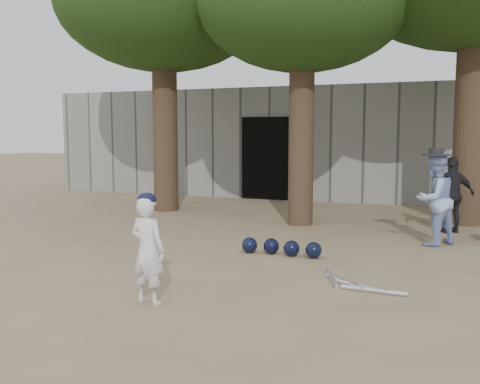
% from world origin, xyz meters
% --- Properties ---
extents(ground, '(70.00, 70.00, 0.00)m').
position_xyz_m(ground, '(0.00, 0.00, 0.00)').
color(ground, '#937C5E').
rests_on(ground, ground).
extents(boy_player, '(0.44, 0.32, 1.11)m').
position_xyz_m(boy_player, '(0.42, -1.12, 0.56)').
color(boy_player, white).
rests_on(boy_player, ground).
extents(spectator_blue, '(0.88, 0.89, 1.45)m').
position_xyz_m(spectator_blue, '(3.06, 3.06, 0.73)').
color(spectator_blue, '#94AAE4').
rests_on(spectator_blue, ground).
extents(spectator_dark, '(0.86, 0.64, 1.35)m').
position_xyz_m(spectator_dark, '(3.32, 4.31, 0.68)').
color(spectator_dark, black).
rests_on(spectator_dark, ground).
extents(back_building, '(16.00, 5.24, 3.00)m').
position_xyz_m(back_building, '(-0.00, 10.33, 1.50)').
color(back_building, gray).
rests_on(back_building, ground).
extents(helmet_row, '(1.19, 0.28, 0.23)m').
position_xyz_m(helmet_row, '(1.04, 1.49, 0.12)').
color(helmet_row, black).
rests_on(helmet_row, ground).
extents(bat_pile, '(1.05, 0.76, 0.06)m').
position_xyz_m(bat_pile, '(2.27, 0.27, 0.03)').
color(bat_pile, silver).
rests_on(bat_pile, ground).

